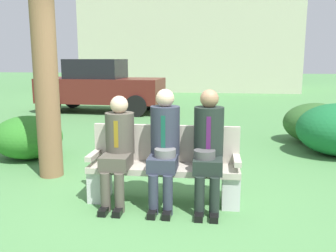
{
  "coord_description": "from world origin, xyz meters",
  "views": [
    {
      "loc": [
        0.62,
        -3.85,
        1.69
      ],
      "look_at": [
        0.04,
        0.62,
        0.85
      ],
      "focal_mm": 38.77,
      "sensor_mm": 36.0,
      "label": 1
    }
  ],
  "objects_px": {
    "seated_man_middle": "(164,142)",
    "shrub_far_lawn": "(28,137)",
    "seated_man_left": "(118,144)",
    "shrub_near_bench": "(316,123)",
    "seated_man_right": "(208,144)",
    "park_bench": "(164,167)",
    "parked_car_near": "(100,86)"
  },
  "relations": [
    {
      "from": "shrub_far_lawn",
      "to": "seated_man_middle",
      "type": "bearing_deg",
      "value": -33.24
    },
    {
      "from": "park_bench",
      "to": "seated_man_right",
      "type": "bearing_deg",
      "value": -13.58
    },
    {
      "from": "seated_man_middle",
      "to": "shrub_far_lawn",
      "type": "relative_size",
      "value": 1.15
    },
    {
      "from": "seated_man_middle",
      "to": "parked_car_near",
      "type": "distance_m",
      "value": 7.88
    },
    {
      "from": "shrub_near_bench",
      "to": "parked_car_near",
      "type": "distance_m",
      "value": 6.8
    },
    {
      "from": "seated_man_left",
      "to": "seated_man_middle",
      "type": "xyz_separation_m",
      "value": [
        0.54,
        0.0,
        0.04
      ]
    },
    {
      "from": "seated_man_left",
      "to": "seated_man_right",
      "type": "xyz_separation_m",
      "value": [
        1.04,
        0.0,
        0.04
      ]
    },
    {
      "from": "parked_car_near",
      "to": "seated_man_middle",
      "type": "bearing_deg",
      "value": -66.96
    },
    {
      "from": "seated_man_middle",
      "to": "shrub_far_lawn",
      "type": "distance_m",
      "value": 3.13
    },
    {
      "from": "park_bench",
      "to": "shrub_far_lawn",
      "type": "bearing_deg",
      "value": 148.56
    },
    {
      "from": "seated_man_middle",
      "to": "shrub_far_lawn",
      "type": "height_order",
      "value": "seated_man_middle"
    },
    {
      "from": "seated_man_left",
      "to": "seated_man_right",
      "type": "bearing_deg",
      "value": 0.14
    },
    {
      "from": "seated_man_middle",
      "to": "shrub_near_bench",
      "type": "bearing_deg",
      "value": 53.74
    },
    {
      "from": "parked_car_near",
      "to": "shrub_far_lawn",
      "type": "bearing_deg",
      "value": -84.99
    },
    {
      "from": "shrub_near_bench",
      "to": "shrub_far_lawn",
      "type": "xyz_separation_m",
      "value": [
        -5.21,
        -1.86,
        -0.04
      ]
    },
    {
      "from": "shrub_far_lawn",
      "to": "seated_man_left",
      "type": "bearing_deg",
      "value": -39.69
    },
    {
      "from": "park_bench",
      "to": "shrub_far_lawn",
      "type": "height_order",
      "value": "park_bench"
    },
    {
      "from": "seated_man_left",
      "to": "seated_man_middle",
      "type": "distance_m",
      "value": 0.54
    },
    {
      "from": "shrub_far_lawn",
      "to": "park_bench",
      "type": "bearing_deg",
      "value": -31.44
    },
    {
      "from": "seated_man_middle",
      "to": "seated_man_right",
      "type": "relative_size",
      "value": 1.0
    },
    {
      "from": "seated_man_left",
      "to": "parked_car_near",
      "type": "xyz_separation_m",
      "value": [
        -2.54,
        7.25,
        0.13
      ]
    },
    {
      "from": "park_bench",
      "to": "shrub_near_bench",
      "type": "relative_size",
      "value": 1.37
    },
    {
      "from": "park_bench",
      "to": "seated_man_middle",
      "type": "bearing_deg",
      "value": -82.14
    },
    {
      "from": "seated_man_right",
      "to": "shrub_far_lawn",
      "type": "distance_m",
      "value": 3.56
    },
    {
      "from": "shrub_far_lawn",
      "to": "shrub_near_bench",
      "type": "bearing_deg",
      "value": 19.65
    },
    {
      "from": "seated_man_left",
      "to": "shrub_far_lawn",
      "type": "xyz_separation_m",
      "value": [
        -2.05,
        1.7,
        -0.34
      ]
    },
    {
      "from": "seated_man_middle",
      "to": "parked_car_near",
      "type": "height_order",
      "value": "parked_car_near"
    },
    {
      "from": "seated_man_right",
      "to": "shrub_far_lawn",
      "type": "relative_size",
      "value": 1.15
    },
    {
      "from": "seated_man_left",
      "to": "shrub_far_lawn",
      "type": "bearing_deg",
      "value": 140.31
    },
    {
      "from": "seated_man_right",
      "to": "parked_car_near",
      "type": "bearing_deg",
      "value": 116.31
    },
    {
      "from": "seated_man_middle",
      "to": "parked_car_near",
      "type": "bearing_deg",
      "value": 113.04
    },
    {
      "from": "seated_man_middle",
      "to": "seated_man_right",
      "type": "xyz_separation_m",
      "value": [
        0.5,
        -0.0,
        -0.0
      ]
    }
  ]
}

